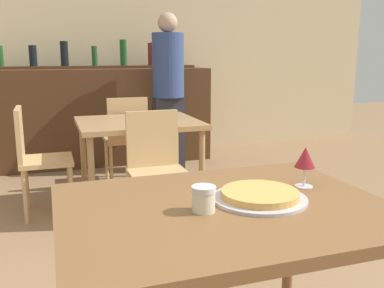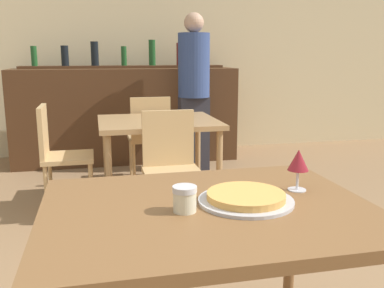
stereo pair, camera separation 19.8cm
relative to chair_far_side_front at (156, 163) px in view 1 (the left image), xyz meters
name	(u,v)px [view 1 (the left image)]	position (x,y,z in m)	size (l,w,h in m)	color
wall_back	(91,43)	(-0.15, 2.68, 0.89)	(8.00, 0.05, 2.80)	beige
dining_table_near	(224,226)	(-0.15, -1.59, 0.17)	(1.13, 0.87, 0.76)	brown
dining_table_far	(138,130)	(0.00, 0.60, 0.14)	(0.99, 0.85, 0.72)	#A87F51
bar_counter	(99,116)	(-0.15, 2.18, 0.05)	(2.60, 0.56, 1.10)	#4C2D19
bar_back_shelf	(98,62)	(-0.11, 2.32, 0.67)	(2.39, 0.24, 0.35)	#4C2D19
chair_far_side_front	(156,163)	(0.00, 0.00, 0.00)	(0.40, 0.40, 0.87)	tan
chair_far_side_back	(126,134)	(0.00, 1.19, 0.00)	(0.40, 0.40, 0.87)	tan
chair_far_side_left	(36,153)	(-0.82, 0.60, 0.00)	(0.40, 0.40, 0.87)	tan
pizza_tray	(260,196)	(-0.01, -1.59, 0.27)	(0.34, 0.34, 0.04)	#B7B7BC
cheese_shaker	(204,199)	(-0.24, -1.62, 0.29)	(0.08, 0.08, 0.09)	beige
person_standing	(168,87)	(0.54, 1.60, 0.41)	(0.34, 0.34, 1.70)	#2D2D38
wine_glass	(305,159)	(0.23, -1.50, 0.36)	(0.08, 0.08, 0.16)	silver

